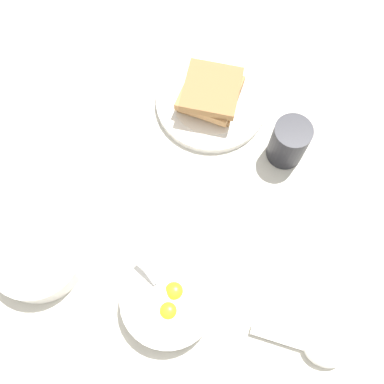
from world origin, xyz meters
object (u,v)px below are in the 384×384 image
object	(u,v)px
soup_spoon	(317,349)
toast_sandwich	(211,92)
egg_bowl	(168,301)
drinking_cup	(287,140)
congee_bowl	(38,255)
toast_plate	(212,101)

from	to	relation	value
soup_spoon	toast_sandwich	bearing A→B (deg)	-31.07
egg_bowl	drinking_cup	xyz separation A→B (m)	(0.01, -0.33, 0.02)
toast_sandwich	congee_bowl	xyz separation A→B (m)	(0.03, 0.40, -0.02)
congee_bowl	drinking_cup	bearing A→B (deg)	-115.55
toast_plate	drinking_cup	world-z (taller)	drinking_cup
congee_bowl	drinking_cup	world-z (taller)	drinking_cup
egg_bowl	toast_plate	bearing A→B (deg)	-62.04
soup_spoon	toast_plate	bearing A→B (deg)	-31.44
egg_bowl	soup_spoon	bearing A→B (deg)	-158.05
egg_bowl	congee_bowl	distance (m)	0.22
soup_spoon	egg_bowl	bearing A→B (deg)	21.95
soup_spoon	congee_bowl	size ratio (longest dim) A/B	0.97
drinking_cup	congee_bowl	bearing A→B (deg)	64.45
toast_sandwich	soup_spoon	bearing A→B (deg)	148.93
toast_plate	toast_sandwich	xyz separation A→B (m)	(0.00, 0.00, 0.03)
toast_sandwich	drinking_cup	xyz separation A→B (m)	(-0.16, -0.00, 0.01)
toast_plate	congee_bowl	distance (m)	0.40
toast_plate	toast_sandwich	size ratio (longest dim) A/B	1.48
soup_spoon	congee_bowl	distance (m)	0.45
toast_plate	drinking_cup	distance (m)	0.16
egg_bowl	toast_plate	distance (m)	0.37
soup_spoon	drinking_cup	bearing A→B (deg)	-46.08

